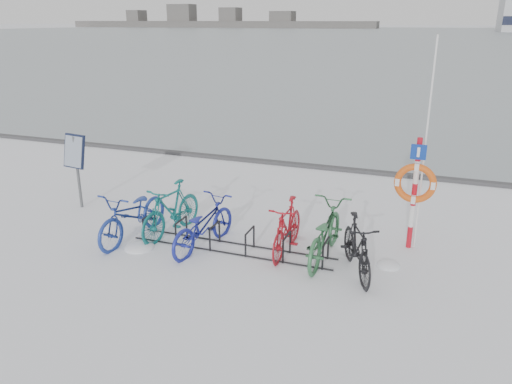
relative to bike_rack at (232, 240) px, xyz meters
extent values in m
plane|color=white|center=(0.00, 0.00, -0.18)|extent=(900.00, 900.00, 0.00)
cube|color=#95A2A8|center=(0.00, 155.00, -0.17)|extent=(400.00, 298.00, 0.02)
cube|color=#3F3F42|center=(0.00, 5.90, -0.13)|extent=(400.00, 0.25, 0.10)
cylinder|color=black|center=(-1.80, -0.22, 0.04)|extent=(0.04, 0.04, 0.44)
cylinder|color=black|center=(-1.80, 0.22, 0.04)|extent=(0.04, 0.04, 0.44)
cylinder|color=black|center=(-1.80, 0.00, 0.26)|extent=(0.04, 0.44, 0.04)
cylinder|color=black|center=(-1.08, -0.22, 0.04)|extent=(0.04, 0.04, 0.44)
cylinder|color=black|center=(-1.08, 0.22, 0.04)|extent=(0.04, 0.04, 0.44)
cylinder|color=black|center=(-1.08, 0.00, 0.26)|extent=(0.04, 0.44, 0.04)
cylinder|color=black|center=(-0.36, -0.22, 0.04)|extent=(0.04, 0.04, 0.44)
cylinder|color=black|center=(-0.36, 0.22, 0.04)|extent=(0.04, 0.04, 0.44)
cylinder|color=black|center=(-0.36, 0.00, 0.26)|extent=(0.04, 0.44, 0.04)
cylinder|color=black|center=(0.36, -0.22, 0.04)|extent=(0.04, 0.04, 0.44)
cylinder|color=black|center=(0.36, 0.22, 0.04)|extent=(0.04, 0.04, 0.44)
cylinder|color=black|center=(0.36, 0.00, 0.26)|extent=(0.04, 0.44, 0.04)
cylinder|color=black|center=(1.08, -0.22, 0.04)|extent=(0.04, 0.04, 0.44)
cylinder|color=black|center=(1.08, 0.22, 0.04)|extent=(0.04, 0.04, 0.44)
cylinder|color=black|center=(1.08, 0.00, 0.26)|extent=(0.04, 0.44, 0.04)
cylinder|color=black|center=(1.80, -0.22, 0.04)|extent=(0.04, 0.04, 0.44)
cylinder|color=black|center=(1.80, 0.22, 0.04)|extent=(0.04, 0.04, 0.44)
cylinder|color=black|center=(1.80, 0.00, 0.26)|extent=(0.04, 0.44, 0.04)
cylinder|color=black|center=(0.00, -0.22, -0.16)|extent=(4.00, 0.03, 0.03)
cylinder|color=black|center=(0.00, 0.22, -0.16)|extent=(4.00, 0.03, 0.03)
cylinder|color=#595B5E|center=(-4.17, 0.88, 0.66)|extent=(0.07, 0.07, 1.68)
cube|color=black|center=(-4.17, 0.85, 1.17)|extent=(0.60, 0.30, 0.76)
cube|color=#8C99AD|center=(-4.17, 0.81, 1.17)|extent=(0.54, 0.23, 0.68)
cylinder|color=#B60E1C|center=(3.15, 1.25, 0.03)|extent=(0.10, 0.10, 0.43)
cylinder|color=silver|center=(3.15, 1.25, 0.46)|extent=(0.10, 0.10, 0.43)
cylinder|color=#B60E1C|center=(3.15, 1.25, 0.89)|extent=(0.10, 0.10, 0.43)
cylinder|color=silver|center=(3.15, 1.25, 1.32)|extent=(0.10, 0.10, 0.43)
cylinder|color=#B60E1C|center=(3.15, 1.25, 1.75)|extent=(0.10, 0.10, 0.43)
torus|color=#DA5414|center=(3.15, 1.16, 1.14)|extent=(0.75, 0.13, 0.75)
cube|color=navy|center=(3.15, 1.17, 1.72)|extent=(0.27, 0.03, 0.27)
cylinder|color=silver|center=(3.25, 1.30, 1.77)|extent=(0.04, 0.04, 3.90)
cube|color=#494949|center=(-120.00, 260.00, 1.57)|extent=(180.00, 12.00, 3.50)
cube|color=#494949|center=(-150.00, 260.00, 5.32)|extent=(24.00, 10.00, 8.00)
cube|color=#494949|center=(-90.00, 260.00, 4.82)|extent=(20.00, 10.00, 6.00)
imported|color=navy|center=(-2.03, -0.18, 0.35)|extent=(0.87, 2.09, 1.07)
imported|color=#126465|center=(-1.43, 0.25, 0.37)|extent=(0.79, 1.90, 1.11)
imported|color=navy|center=(-0.55, -0.09, 0.31)|extent=(0.98, 1.97, 0.99)
imported|color=#A8131F|center=(1.00, 0.28, 0.34)|extent=(0.49, 1.72, 1.03)
imported|color=#306C40|center=(1.71, 0.27, 0.35)|extent=(0.78, 2.04, 1.06)
imported|color=black|center=(2.36, -0.11, 0.33)|extent=(1.13, 1.76, 1.03)
ellipsoid|color=white|center=(-2.77, 0.06, -0.18)|extent=(0.39, 0.39, 0.14)
ellipsoid|color=white|center=(0.73, 0.69, -0.18)|extent=(0.37, 0.37, 0.13)
ellipsoid|color=white|center=(2.87, 0.32, -0.18)|extent=(0.43, 0.43, 0.15)
ellipsoid|color=white|center=(-0.78, 0.74, -0.18)|extent=(0.38, 0.38, 0.13)
ellipsoid|color=white|center=(-1.69, -0.57, -0.18)|extent=(0.58, 0.58, 0.20)
camera|label=1|loc=(3.40, -7.94, 3.96)|focal=35.00mm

